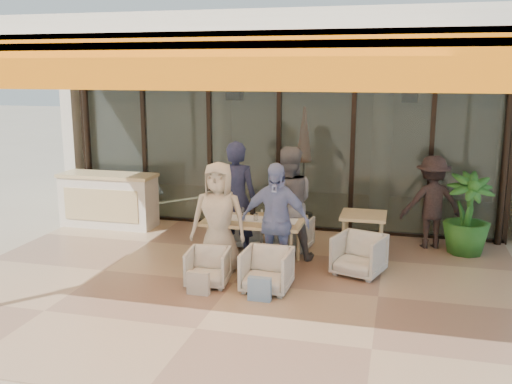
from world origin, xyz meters
TOP-DOWN VIEW (x-y plane):
  - ground at (0.00, 0.00)m, footprint 70.00×70.00m
  - terrace_floor at (0.00, 0.00)m, footprint 8.00×6.00m
  - terrace_structure at (0.00, -0.26)m, footprint 8.00×6.00m
  - glass_storefront at (0.00, 3.00)m, footprint 8.08×0.10m
  - interior_block at (0.01, 5.31)m, footprint 9.05×3.62m
  - host_counter at (-3.16, 2.30)m, footprint 1.85×0.65m
  - dining_table at (0.09, 0.83)m, footprint 1.50×0.90m
  - chair_far_left at (-0.33, 1.78)m, footprint 0.75×0.72m
  - chair_far_right at (0.51, 1.78)m, footprint 0.66×0.63m
  - chair_near_left at (-0.33, -0.12)m, footprint 0.62×0.59m
  - chair_near_right at (0.51, -0.12)m, footprint 0.65×0.61m
  - diner_navy at (-0.33, 1.28)m, footprint 0.69×0.46m
  - diner_grey at (0.51, 1.28)m, footprint 1.03×0.90m
  - diner_cream at (-0.33, 0.38)m, footprint 0.85×0.59m
  - diner_periwinkle at (0.51, 0.38)m, footprint 1.01×0.46m
  - tote_bag_cream at (-0.33, -0.52)m, footprint 0.30×0.10m
  - tote_bag_blue at (0.51, -0.52)m, footprint 0.30×0.10m
  - side_table at (1.68, 1.56)m, footprint 0.70×0.70m
  - side_chair at (1.68, 0.81)m, footprint 0.82×0.79m
  - standing_woman at (2.73, 2.44)m, footprint 1.14×0.84m
  - potted_palm at (3.28, 2.22)m, footprint 0.91×0.91m

SIDE VIEW (x-z plane):
  - ground at x=0.00m, z-range 0.00..0.00m
  - terrace_floor at x=0.00m, z-range 0.00..0.01m
  - tote_bag_cream at x=-0.33m, z-range 0.00..0.34m
  - tote_bag_blue at x=0.51m, z-range 0.00..0.34m
  - chair_near_left at x=-0.33m, z-range 0.00..0.58m
  - chair_far_right at x=0.51m, z-range 0.00..0.61m
  - chair_far_left at x=-0.33m, z-range 0.00..0.65m
  - chair_near_right at x=0.51m, z-range 0.00..0.65m
  - side_chair at x=1.68m, z-range 0.00..0.68m
  - host_counter at x=-3.16m, z-range 0.01..1.05m
  - side_table at x=1.68m, z-range 0.27..1.01m
  - potted_palm at x=3.28m, z-range 0.00..1.35m
  - dining_table at x=0.09m, z-range 0.22..1.15m
  - standing_woman at x=2.73m, z-range 0.00..1.58m
  - diner_cream at x=-0.33m, z-range 0.00..1.67m
  - diner_periwinkle at x=0.51m, z-range 0.00..1.70m
  - diner_grey at x=0.51m, z-range 0.00..1.81m
  - diner_navy at x=-0.33m, z-range 0.00..1.87m
  - glass_storefront at x=0.00m, z-range 0.00..3.20m
  - interior_block at x=0.01m, z-range 0.47..3.99m
  - terrace_structure at x=0.00m, z-range 1.55..4.95m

